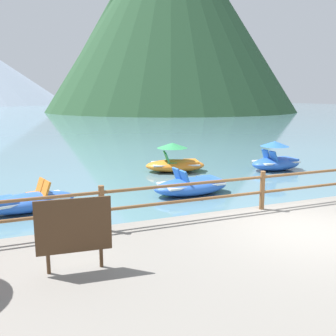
# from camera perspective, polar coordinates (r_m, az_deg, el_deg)

# --- Properties ---
(ground_plane) EXTENTS (200.00, 200.00, 0.00)m
(ground_plane) POSITION_cam_1_polar(r_m,az_deg,el_deg) (46.47, -15.37, 6.49)
(ground_plane) COLOR slate
(dock_railing) EXTENTS (23.92, 0.12, 0.95)m
(dock_railing) POSITION_cam_1_polar(r_m,az_deg,el_deg) (9.66, 13.83, -2.65)
(dock_railing) COLOR brown
(dock_railing) RESTS_ON promenade_dock
(sign_board) EXTENTS (1.18, 0.15, 1.19)m
(sign_board) POSITION_cam_1_polar(r_m,az_deg,el_deg) (6.28, -13.80, -8.47)
(sign_board) COLOR silver
(sign_board) RESTS_ON promenade_dock
(pedal_boat_0) EXTENTS (2.26, 1.28, 1.25)m
(pedal_boat_0) POSITION_cam_1_polar(r_m,az_deg,el_deg) (17.06, 15.71, 1.11)
(pedal_boat_0) COLOR blue
(pedal_boat_0) RESTS_ON ground
(pedal_boat_1) EXTENTS (2.63, 1.44, 0.86)m
(pedal_boat_1) POSITION_cam_1_polar(r_m,az_deg,el_deg) (12.44, 3.51, -2.65)
(pedal_boat_1) COLOR blue
(pedal_boat_1) RESTS_ON ground
(pedal_boat_3) EXTENTS (2.67, 1.69, 0.84)m
(pedal_boat_3) POSITION_cam_1_polar(r_m,az_deg,el_deg) (11.33, -19.77, -4.72)
(pedal_boat_3) COLOR blue
(pedal_boat_3) RESTS_ON ground
(pedal_boat_4) EXTENTS (2.74, 1.94, 1.22)m
(pedal_boat_4) POSITION_cam_1_polar(r_m,az_deg,el_deg) (16.11, 1.05, 0.89)
(pedal_boat_4) COLOR orange
(pedal_boat_4) RESTS_ON ground
(cliff_headland) EXTENTS (49.65, 49.65, 38.17)m
(cliff_headland) POSITION_cam_1_polar(r_m,az_deg,el_deg) (81.35, -0.93, 21.22)
(cliff_headland) COLOR #284C2D
(cliff_headland) RESTS_ON ground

